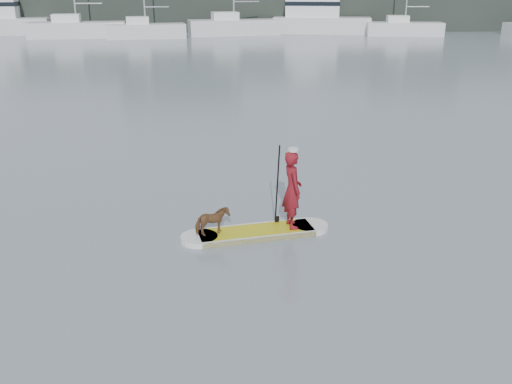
{
  "coord_description": "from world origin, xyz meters",
  "views": [
    {
      "loc": [
        -4.53,
        -15.27,
        5.17
      ],
      "look_at": [
        -3.98,
        -3.93,
        1.0
      ],
      "focal_mm": 40.0,
      "sensor_mm": 36.0,
      "label": 1
    }
  ],
  "objects_px": {
    "dog": "(212,221)",
    "paddler": "(292,190)",
    "motor_yacht_a": "(318,17)",
    "sailboat_b": "(76,28)",
    "paddleboard": "(256,232)",
    "sailboat_c": "(145,30)",
    "sailboat_d": "(233,25)",
    "sailboat_e": "(404,28)"
  },
  "relations": [
    {
      "from": "paddleboard",
      "to": "motor_yacht_a",
      "type": "relative_size",
      "value": 0.3
    },
    {
      "from": "paddleboard",
      "to": "sailboat_e",
      "type": "relative_size",
      "value": 0.29
    },
    {
      "from": "paddleboard",
      "to": "paddler",
      "type": "relative_size",
      "value": 1.89
    },
    {
      "from": "paddler",
      "to": "sailboat_b",
      "type": "bearing_deg",
      "value": 7.1
    },
    {
      "from": "dog",
      "to": "paddler",
      "type": "bearing_deg",
      "value": -101.45
    },
    {
      "from": "paddler",
      "to": "sailboat_c",
      "type": "height_order",
      "value": "sailboat_c"
    },
    {
      "from": "paddler",
      "to": "motor_yacht_a",
      "type": "xyz_separation_m",
      "value": [
        8.4,
        52.27,
        0.76
      ]
    },
    {
      "from": "paddleboard",
      "to": "sailboat_b",
      "type": "relative_size",
      "value": 0.23
    },
    {
      "from": "paddleboard",
      "to": "sailboat_c",
      "type": "distance_m",
      "value": 48.21
    },
    {
      "from": "sailboat_b",
      "to": "sailboat_c",
      "type": "height_order",
      "value": "sailboat_b"
    },
    {
      "from": "dog",
      "to": "sailboat_b",
      "type": "distance_m",
      "value": 50.63
    },
    {
      "from": "paddleboard",
      "to": "paddler",
      "type": "xyz_separation_m",
      "value": [
        0.79,
        0.17,
        0.92
      ]
    },
    {
      "from": "sailboat_d",
      "to": "motor_yacht_a",
      "type": "distance_m",
      "value": 9.36
    },
    {
      "from": "paddler",
      "to": "paddleboard",
      "type": "bearing_deg",
      "value": 90.08
    },
    {
      "from": "paddleboard",
      "to": "motor_yacht_a",
      "type": "bearing_deg",
      "value": 68.26
    },
    {
      "from": "sailboat_d",
      "to": "motor_yacht_a",
      "type": "xyz_separation_m",
      "value": [
        9.14,
        1.87,
        0.75
      ]
    },
    {
      "from": "paddleboard",
      "to": "sailboat_b",
      "type": "bearing_deg",
      "value": 96.12
    },
    {
      "from": "sailboat_b",
      "to": "motor_yacht_a",
      "type": "xyz_separation_m",
      "value": [
        24.79,
        4.17,
        0.78
      ]
    },
    {
      "from": "sailboat_c",
      "to": "motor_yacht_a",
      "type": "bearing_deg",
      "value": 5.27
    },
    {
      "from": "sailboat_e",
      "to": "paddler",
      "type": "bearing_deg",
      "value": -101.55
    },
    {
      "from": "paddler",
      "to": "sailboat_e",
      "type": "bearing_deg",
      "value": -30.79
    },
    {
      "from": "paddler",
      "to": "dog",
      "type": "distance_m",
      "value": 1.85
    },
    {
      "from": "paddler",
      "to": "motor_yacht_a",
      "type": "bearing_deg",
      "value": -20.85
    },
    {
      "from": "dog",
      "to": "sailboat_d",
      "type": "distance_m",
      "value": 50.77
    },
    {
      "from": "paddleboard",
      "to": "sailboat_c",
      "type": "relative_size",
      "value": 0.29
    },
    {
      "from": "sailboat_c",
      "to": "sailboat_d",
      "type": "xyz_separation_m",
      "value": [
        8.73,
        3.14,
        0.17
      ]
    },
    {
      "from": "paddleboard",
      "to": "motor_yacht_a",
      "type": "xyz_separation_m",
      "value": [
        9.19,
        52.43,
        1.69
      ]
    },
    {
      "from": "sailboat_d",
      "to": "sailboat_e",
      "type": "relative_size",
      "value": 1.24
    },
    {
      "from": "paddleboard",
      "to": "sailboat_b",
      "type": "xyz_separation_m",
      "value": [
        -15.6,
        48.26,
        0.91
      ]
    },
    {
      "from": "paddleboard",
      "to": "dog",
      "type": "bearing_deg",
      "value": 180.0
    },
    {
      "from": "dog",
      "to": "sailboat_c",
      "type": "height_order",
      "value": "sailboat_c"
    },
    {
      "from": "paddler",
      "to": "sailboat_c",
      "type": "xyz_separation_m",
      "value": [
        -9.48,
        47.25,
        -0.16
      ]
    },
    {
      "from": "dog",
      "to": "sailboat_b",
      "type": "relative_size",
      "value": 0.05
    },
    {
      "from": "paddler",
      "to": "sailboat_d",
      "type": "relative_size",
      "value": 0.12
    },
    {
      "from": "sailboat_c",
      "to": "sailboat_d",
      "type": "distance_m",
      "value": 9.28
    },
    {
      "from": "dog",
      "to": "sailboat_b",
      "type": "xyz_separation_m",
      "value": [
        -14.66,
        48.46,
        0.54
      ]
    },
    {
      "from": "sailboat_d",
      "to": "sailboat_e",
      "type": "bearing_deg",
      "value": -15.19
    },
    {
      "from": "motor_yacht_a",
      "to": "dog",
      "type": "bearing_deg",
      "value": -90.58
    },
    {
      "from": "paddler",
      "to": "sailboat_d",
      "type": "distance_m",
      "value": 50.4
    },
    {
      "from": "paddleboard",
      "to": "dog",
      "type": "xyz_separation_m",
      "value": [
        -0.94,
        -0.2,
        0.36
      ]
    },
    {
      "from": "sailboat_c",
      "to": "sailboat_d",
      "type": "height_order",
      "value": "sailboat_d"
    },
    {
      "from": "sailboat_c",
      "to": "paddleboard",
      "type": "bearing_deg",
      "value": -90.03
    }
  ]
}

